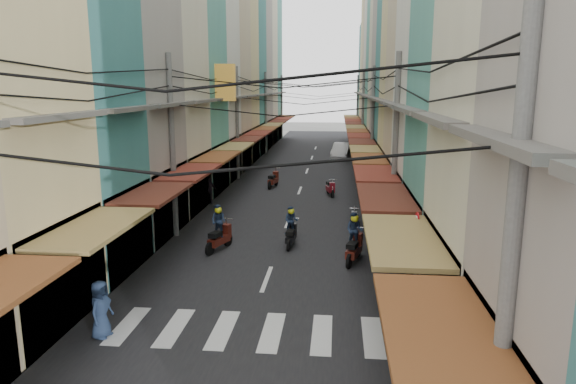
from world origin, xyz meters
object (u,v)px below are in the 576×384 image
Objects in this scene: market_umbrella at (522,293)px; traffic_sign at (416,240)px; white_car at (342,159)px; bicycle at (444,272)px.

market_umbrella is 0.77× the size of traffic_sign.
white_car is at bearing 95.84° from market_umbrella.
traffic_sign is (-1.67, -3.85, 2.36)m from bicycle.
white_car reaches higher than bicycle.
market_umbrella is 3.78m from traffic_sign.
traffic_sign is at bearing -79.04° from white_car.
white_car is 3.04× the size of bicycle.
market_umbrella is (0.22, -7.11, 2.16)m from bicycle.
traffic_sign is (-1.90, 3.26, 0.20)m from market_umbrella.
white_car is 34.38m from traffic_sign.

